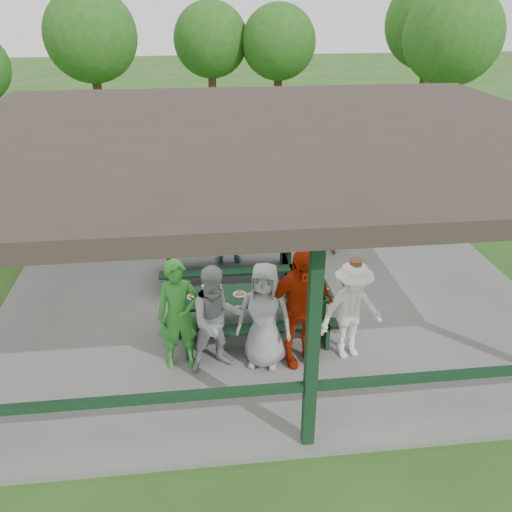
{
  "coord_description": "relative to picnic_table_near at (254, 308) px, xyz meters",
  "views": [
    {
      "loc": [
        -1.28,
        -8.98,
        5.39
      ],
      "look_at": [
        -0.26,
        -0.3,
        1.1
      ],
      "focal_mm": 38.0,
      "sensor_mm": 36.0,
      "label": 1
    }
  ],
  "objects": [
    {
      "name": "tree_right",
      "position": [
        8.95,
        12.94,
        3.31
      ],
      "size": [
        3.67,
        3.67,
        5.73
      ],
      "color": "#342414",
      "rests_on": "ground"
    },
    {
      "name": "concrete_slab",
      "position": [
        0.41,
        1.2,
        -0.53
      ],
      "size": [
        10.0,
        8.0,
        0.1
      ],
      "primitive_type": "cube",
      "color": "slate",
      "rests_on": "ground"
    },
    {
      "name": "tree_far_left",
      "position": [
        -4.63,
        15.57,
        3.24
      ],
      "size": [
        3.6,
        3.6,
        5.63
      ],
      "color": "#342414",
      "rests_on": "ground"
    },
    {
      "name": "tree_mid",
      "position": [
        3.02,
        16.99,
        2.81
      ],
      "size": [
        3.21,
        3.21,
        5.02
      ],
      "color": "#342414",
      "rests_on": "ground"
    },
    {
      "name": "spectator_grey",
      "position": [
        1.86,
        2.88,
        0.24
      ],
      "size": [
        0.85,
        0.78,
        1.42
      ],
      "primitive_type": "imported",
      "rotation": [
        0.0,
        0.0,
        3.58
      ],
      "color": "gray",
      "rests_on": "concrete_slab"
    },
    {
      "name": "tree_left",
      "position": [
        0.13,
        17.79,
        2.88
      ],
      "size": [
        3.27,
        3.27,
        5.11
      ],
      "color": "#342414",
      "rests_on": "ground"
    },
    {
      "name": "table_setting",
      "position": [
        0.13,
        0.02,
        0.31
      ],
      "size": [
        2.35,
        0.45,
        0.1
      ],
      "color": "white",
      "rests_on": "picnic_table_near"
    },
    {
      "name": "contestant_green",
      "position": [
        -1.23,
        -0.76,
        0.42
      ],
      "size": [
        0.7,
        0.5,
        1.8
      ],
      "primitive_type": "imported",
      "rotation": [
        0.0,
        0.0,
        0.1
      ],
      "color": "#328D2F",
      "rests_on": "concrete_slab"
    },
    {
      "name": "ground",
      "position": [
        0.41,
        1.2,
        -0.58
      ],
      "size": [
        90.0,
        90.0,
        0.0
      ],
      "primitive_type": "plane",
      "color": "#254E18",
      "rests_on": "ground"
    },
    {
      "name": "farm_trailer",
      "position": [
        -0.23,
        10.14,
        0.04
      ],
      "size": [
        3.58,
        1.84,
        1.24
      ],
      "rotation": [
        0.0,
        0.0,
        -0.13
      ],
      "color": "#1B3F97",
      "rests_on": "ground"
    },
    {
      "name": "picnic_table_near",
      "position": [
        0.0,
        0.0,
        0.0
      ],
      "size": [
        2.62,
        1.39,
        0.75
      ],
      "color": "black",
      "rests_on": "concrete_slab"
    },
    {
      "name": "contestant_grey_left",
      "position": [
        -0.66,
        -0.9,
        0.39
      ],
      "size": [
        0.97,
        0.83,
        1.74
      ],
      "primitive_type": "imported",
      "rotation": [
        0.0,
        0.0,
        0.23
      ],
      "color": "#98989A",
      "rests_on": "concrete_slab"
    },
    {
      "name": "contestant_red",
      "position": [
        0.59,
        -0.89,
        0.5
      ],
      "size": [
        1.22,
        0.7,
        1.96
      ],
      "primitive_type": "imported",
      "rotation": [
        0.0,
        0.0,
        0.2
      ],
      "color": "#9F1E06",
      "rests_on": "concrete_slab"
    },
    {
      "name": "picnic_table_far",
      "position": [
        -0.28,
        2.0,
        0.0
      ],
      "size": [
        2.74,
        1.39,
        0.75
      ],
      "color": "black",
      "rests_on": "concrete_slab"
    },
    {
      "name": "tree_far_right",
      "position": [
        9.52,
        16.37,
        3.57
      ],
      "size": [
        3.91,
        3.91,
        6.12
      ],
      "color": "#342414",
      "rests_on": "ground"
    },
    {
      "name": "pavilion_structure",
      "position": [
        0.41,
        1.2,
        2.59
      ],
      "size": [
        10.6,
        8.6,
        3.24
      ],
      "color": "black",
      "rests_on": "concrete_slab"
    },
    {
      "name": "pickup_truck",
      "position": [
        0.47,
        9.66,
        0.19
      ],
      "size": [
        5.87,
        3.39,
        1.54
      ],
      "primitive_type": "imported",
      "rotation": [
        0.0,
        0.0,
        1.73
      ],
      "color": "silver",
      "rests_on": "ground"
    },
    {
      "name": "spectator_lblue",
      "position": [
        -0.24,
        2.77,
        0.3
      ],
      "size": [
        1.45,
        0.49,
        1.55
      ],
      "primitive_type": "imported",
      "rotation": [
        0.0,
        0.0,
        3.12
      ],
      "color": "#88B1D2",
      "rests_on": "concrete_slab"
    },
    {
      "name": "spectator_blue",
      "position": [
        -1.25,
        3.32,
        0.44
      ],
      "size": [
        0.77,
        0.62,
        1.83
      ],
      "primitive_type": "imported",
      "rotation": [
        0.0,
        0.0,
        3.45
      ],
      "color": "#4663B7",
      "rests_on": "concrete_slab"
    },
    {
      "name": "contestant_white_fedora",
      "position": [
        1.43,
        -0.84,
        0.35
      ],
      "size": [
        1.18,
        0.84,
        1.71
      ],
      "rotation": [
        0.0,
        0.0,
        0.23
      ],
      "color": "white",
      "rests_on": "concrete_slab"
    },
    {
      "name": "contestant_grey_mid",
      "position": [
        0.06,
        -0.88,
        0.39
      ],
      "size": [
        0.97,
        0.78,
        1.73
      ],
      "primitive_type": "imported",
      "rotation": [
        0.0,
        0.0,
        -0.3
      ],
      "color": "gray",
      "rests_on": "concrete_slab"
    }
  ]
}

